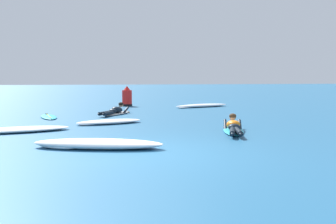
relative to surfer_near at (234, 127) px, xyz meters
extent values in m
plane|color=#235B84|center=(-2.84, 7.36, -0.13)|extent=(120.00, 120.00, 0.00)
ellipsoid|color=#2DB2D1|center=(0.03, 0.11, -0.10)|extent=(1.20, 2.27, 0.07)
ellipsoid|color=#2DB2D1|center=(0.34, 1.11, -0.09)|extent=(0.26, 0.25, 0.06)
ellipsoid|color=orange|center=(0.05, 0.15, 0.07)|extent=(0.58, 0.75, 0.35)
ellipsoid|color=black|center=(-0.07, -0.21, 0.04)|extent=(0.41, 0.37, 0.20)
cylinder|color=black|center=(-0.32, -0.77, 0.01)|extent=(0.46, 0.91, 0.14)
ellipsoid|color=black|center=(-0.48, -1.21, 0.01)|extent=(0.16, 0.24, 0.08)
cylinder|color=black|center=(-0.17, -0.82, 0.01)|extent=(0.36, 0.93, 0.14)
ellipsoid|color=black|center=(-0.28, -1.27, 0.01)|extent=(0.16, 0.24, 0.08)
cylinder|color=black|center=(-0.05, 0.57, -0.01)|extent=(0.27, 0.61, 0.35)
sphere|color=tan|center=(0.06, 0.94, -0.11)|extent=(0.09, 0.09, 0.09)
cylinder|color=black|center=(0.36, 0.42, -0.01)|extent=(0.27, 0.61, 0.35)
sphere|color=tan|center=(0.47, 0.78, -0.11)|extent=(0.09, 0.09, 0.09)
sphere|color=tan|center=(0.16, 0.53, 0.25)|extent=(0.21, 0.21, 0.21)
ellipsoid|color=#47331E|center=(0.16, 0.51, 0.28)|extent=(0.27, 0.26, 0.16)
ellipsoid|color=white|center=(-3.03, 5.93, -0.10)|extent=(1.44, 1.99, 0.07)
ellipsoid|color=white|center=(-2.58, 6.75, -0.09)|extent=(0.27, 0.27, 0.06)
ellipsoid|color=black|center=(-3.01, 5.97, 0.07)|extent=(0.70, 0.83, 0.35)
ellipsoid|color=black|center=(-3.21, 5.60, 0.04)|extent=(0.43, 0.41, 0.20)
cylinder|color=black|center=(-3.56, 5.14, 0.01)|extent=(0.57, 0.78, 0.14)
ellipsoid|color=black|center=(-3.78, 4.79, 0.01)|extent=(0.19, 0.24, 0.08)
cylinder|color=black|center=(-3.41, 5.07, 0.01)|extent=(0.49, 0.82, 0.14)
ellipsoid|color=black|center=(-3.60, 4.69, 0.01)|extent=(0.19, 0.24, 0.08)
cylinder|color=black|center=(-3.01, 6.43, -0.01)|extent=(0.36, 0.55, 0.34)
sphere|color=#8C6647|center=(-2.83, 6.76, -0.11)|extent=(0.09, 0.09, 0.09)
cylinder|color=black|center=(-2.64, 6.20, -0.01)|extent=(0.36, 0.55, 0.34)
sphere|color=#8C6647|center=(-2.46, 6.51, -0.11)|extent=(0.09, 0.09, 0.09)
sphere|color=#8C6647|center=(-2.81, 6.34, 0.25)|extent=(0.21, 0.21, 0.21)
ellipsoid|color=black|center=(-2.82, 6.32, 0.28)|extent=(0.29, 0.28, 0.16)
ellipsoid|color=#2DB2D1|center=(-5.73, 5.12, -0.10)|extent=(1.00, 2.15, 0.07)
cube|color=yellow|center=(-5.73, 5.12, -0.06)|extent=(0.40, 1.73, 0.01)
cone|color=black|center=(-5.91, 5.96, -0.13)|extent=(0.12, 0.12, 0.16)
ellipsoid|color=white|center=(-3.47, 2.65, -0.06)|extent=(2.38, 1.32, 0.15)
ellipsoid|color=white|center=(-2.95, 2.91, -0.08)|extent=(0.88, 0.73, 0.11)
ellipsoid|color=white|center=(-4.10, 2.39, -0.09)|extent=(0.89, 0.58, 0.08)
ellipsoid|color=white|center=(-6.17, 1.14, -0.06)|extent=(3.06, 1.47, 0.15)
ellipsoid|color=white|center=(-5.47, 1.43, -0.08)|extent=(1.14, 0.81, 0.10)
ellipsoid|color=white|center=(1.60, 8.96, -0.05)|extent=(3.16, 1.55, 0.18)
ellipsoid|color=white|center=(2.31, 9.29, -0.07)|extent=(1.08, 0.91, 0.12)
ellipsoid|color=white|center=(0.72, 8.60, -0.09)|extent=(1.11, 0.83, 0.10)
ellipsoid|color=white|center=(-3.89, -1.89, -0.02)|extent=(3.02, 1.47, 0.22)
ellipsoid|color=white|center=(-3.16, -1.98, -0.06)|extent=(1.10, 0.50, 0.15)
ellipsoid|color=white|center=(-4.76, -1.72, -0.07)|extent=(1.09, 0.86, 0.12)
cylinder|color=red|center=(-2.20, 10.48, 0.30)|extent=(0.53, 0.53, 0.86)
cone|color=red|center=(-2.20, 10.48, 0.85)|extent=(0.37, 0.37, 0.24)
cylinder|color=black|center=(-2.20, 10.48, -0.07)|extent=(0.56, 0.56, 0.12)
camera|label=1|loc=(-3.95, -10.56, 1.47)|focal=41.38mm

